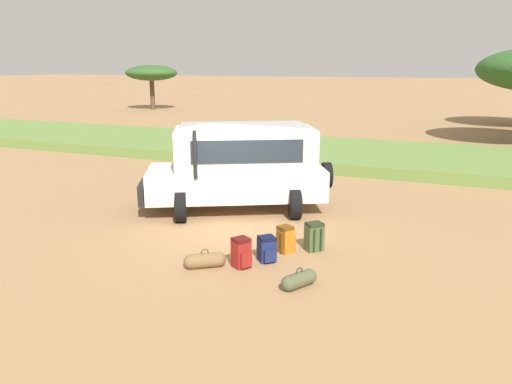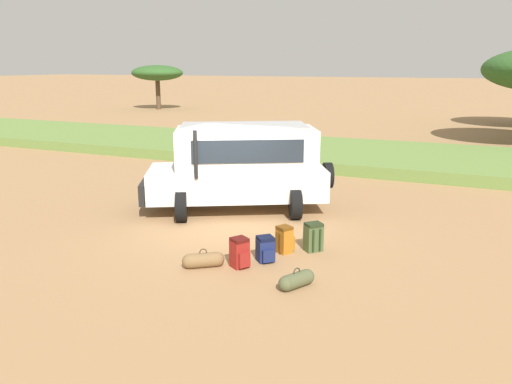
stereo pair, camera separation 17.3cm
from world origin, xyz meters
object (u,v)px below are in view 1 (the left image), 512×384
Objects in this scene: backpack_cluster_center at (286,240)px; duffel_bag_soft_canvas at (205,260)px; backpack_near_rear_wheel at (314,237)px; backpack_beside_front_wheel at (241,253)px; acacia_tree_far_left at (151,73)px; duffel_bag_low_black_case at (299,280)px; backpack_outermost at (267,249)px; safari_vehicle at (240,166)px.

backpack_cluster_center is 0.79× the size of duffel_bag_soft_canvas.
backpack_near_rear_wheel reaches higher than duffel_bag_soft_canvas.
backpack_beside_front_wheel is 38.54m from acacia_tree_far_left.
backpack_beside_front_wheel is 0.84× the size of duffel_bag_low_black_case.
acacia_tree_far_left reaches higher than backpack_near_rear_wheel.
acacia_tree_far_left is (-23.36, 30.29, 3.01)m from backpack_outermost.
backpack_outermost is 1.41m from duffel_bag_low_black_case.
backpack_outermost reaches higher than duffel_bag_soft_canvas.
safari_vehicle is at bearing 141.34° from backpack_near_rear_wheel.
duffel_bag_soft_canvas is at bearing -155.55° from backpack_beside_front_wheel.
acacia_tree_far_left is at bearing 126.76° from backpack_beside_front_wheel.
safari_vehicle is 9.81× the size of backpack_outermost.
backpack_near_rear_wheel reaches higher than backpack_beside_front_wheel.
backpack_outermost is 0.73× the size of duffel_bag_low_black_case.
backpack_outermost is at bearing -106.32° from backpack_cluster_center.
safari_vehicle is 4.03m from backpack_outermost.
acacia_tree_far_left is (-24.38, 31.25, 3.13)m from duffel_bag_low_black_case.
backpack_beside_front_wheel is 0.76m from duffel_bag_soft_canvas.
backpack_cluster_center is at bearing -51.54° from acacia_tree_far_left.
duffel_bag_low_black_case is 39.76m from acacia_tree_far_left.
backpack_outermost is (-0.19, -0.65, -0.03)m from backpack_cluster_center.
safari_vehicle reaches higher than backpack_cluster_center.
duffel_bag_soft_canvas is at bearing -134.43° from backpack_near_rear_wheel.
safari_vehicle is 8.24× the size of backpack_near_rear_wheel.
duffel_bag_low_black_case is (3.14, -4.23, -1.15)m from safari_vehicle.
backpack_near_rear_wheel is (2.84, -2.27, -0.98)m from safari_vehicle.
backpack_cluster_center is 0.68m from backpack_outermost.
acacia_tree_far_left reaches higher than backpack_beside_front_wheel.
backpack_near_rear_wheel is at bearing -38.66° from safari_vehicle.
backpack_beside_front_wheel is at bearing -115.75° from backpack_cluster_center.
safari_vehicle is at bearing -51.81° from acacia_tree_far_left.
backpack_beside_front_wheel is 0.62m from backpack_outermost.
acacia_tree_far_left is (-23.00, 30.79, 2.98)m from backpack_beside_front_wheel.
backpack_cluster_center is (0.55, 1.15, -0.01)m from backpack_beside_front_wheel.
backpack_beside_front_wheel is 0.82× the size of duffel_bag_soft_canvas.
backpack_outermost is (2.11, -3.28, -1.03)m from safari_vehicle.
duffel_bag_low_black_case is 2.07m from duffel_bag_soft_canvas.
backpack_cluster_center is 0.65m from backpack_near_rear_wheel.
backpack_near_rear_wheel is at bearing 45.57° from duffel_bag_soft_canvas.
backpack_near_rear_wheel is 2.54m from duffel_bag_soft_canvas.
backpack_cluster_center is at bearing 117.47° from duffel_bag_low_black_case.
backpack_beside_front_wheel is at bearing -126.08° from backpack_near_rear_wheel.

